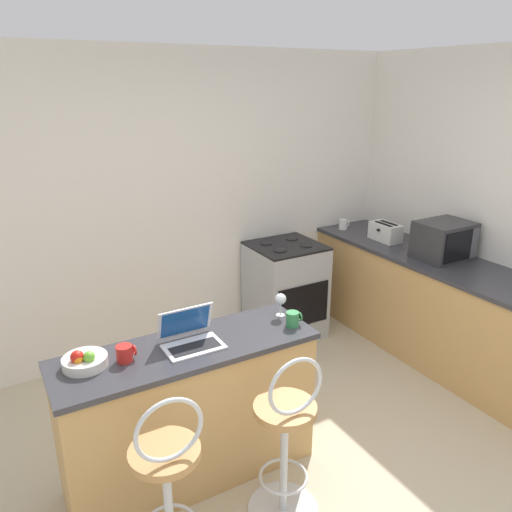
{
  "coord_description": "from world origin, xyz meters",
  "views": [
    {
      "loc": [
        -1.5,
        -1.7,
        2.32
      ],
      "look_at": [
        0.37,
        1.57,
        1.0
      ],
      "focal_mm": 35.0,
      "sensor_mm": 36.0,
      "label": 1
    }
  ],
  "objects_px": {
    "microwave": "(444,240)",
    "stove_range": "(285,290)",
    "mug_green": "(293,319)",
    "mug_red": "(125,353)",
    "bar_stool_far": "(286,441)",
    "laptop": "(190,335)",
    "mug_white": "(343,224)",
    "bar_stool_near": "(168,488)",
    "wine_glass_short": "(281,300)",
    "fruit_bowl": "(84,361)",
    "toaster": "(386,232)"
  },
  "relations": [
    {
      "from": "microwave",
      "to": "stove_range",
      "type": "xyz_separation_m",
      "value": [
        -0.96,
        0.96,
        -0.61
      ]
    },
    {
      "from": "mug_green",
      "to": "mug_red",
      "type": "bearing_deg",
      "value": 174.06
    },
    {
      "from": "bar_stool_far",
      "to": "stove_range",
      "type": "relative_size",
      "value": 1.15
    },
    {
      "from": "laptop",
      "to": "mug_red",
      "type": "relative_size",
      "value": 3.13
    },
    {
      "from": "bar_stool_far",
      "to": "mug_white",
      "type": "xyz_separation_m",
      "value": [
        1.96,
        1.98,
        0.46
      ]
    },
    {
      "from": "bar_stool_near",
      "to": "microwave",
      "type": "xyz_separation_m",
      "value": [
        2.8,
        0.86,
        0.56
      ]
    },
    {
      "from": "laptop",
      "to": "stove_range",
      "type": "xyz_separation_m",
      "value": [
        1.48,
        1.27,
        -0.5
      ]
    },
    {
      "from": "wine_glass_short",
      "to": "fruit_bowl",
      "type": "relative_size",
      "value": 0.65
    },
    {
      "from": "laptop",
      "to": "fruit_bowl",
      "type": "bearing_deg",
      "value": 175.28
    },
    {
      "from": "bar_stool_far",
      "to": "mug_white",
      "type": "bearing_deg",
      "value": 45.17
    },
    {
      "from": "fruit_bowl",
      "to": "stove_range",
      "type": "bearing_deg",
      "value": 30.72
    },
    {
      "from": "wine_glass_short",
      "to": "microwave",
      "type": "bearing_deg",
      "value": 8.06
    },
    {
      "from": "toaster",
      "to": "bar_stool_near",
      "type": "bearing_deg",
      "value": -151.6
    },
    {
      "from": "mug_red",
      "to": "fruit_bowl",
      "type": "bearing_deg",
      "value": 167.23
    },
    {
      "from": "microwave",
      "to": "mug_red",
      "type": "bearing_deg",
      "value": -173.79
    },
    {
      "from": "mug_white",
      "to": "mug_green",
      "type": "height_order",
      "value": "mug_white"
    },
    {
      "from": "laptop",
      "to": "stove_range",
      "type": "bearing_deg",
      "value": 40.64
    },
    {
      "from": "laptop",
      "to": "mug_white",
      "type": "bearing_deg",
      "value": 32.07
    },
    {
      "from": "bar_stool_far",
      "to": "laptop",
      "type": "height_order",
      "value": "laptop"
    },
    {
      "from": "mug_red",
      "to": "mug_white",
      "type": "height_order",
      "value": "mug_white"
    },
    {
      "from": "wine_glass_short",
      "to": "mug_white",
      "type": "xyz_separation_m",
      "value": [
        1.62,
        1.37,
        -0.06
      ]
    },
    {
      "from": "bar_stool_far",
      "to": "mug_white",
      "type": "distance_m",
      "value": 2.82
    },
    {
      "from": "fruit_bowl",
      "to": "mug_white",
      "type": "distance_m",
      "value": 3.16
    },
    {
      "from": "wine_glass_short",
      "to": "mug_white",
      "type": "distance_m",
      "value": 2.12
    },
    {
      "from": "stove_range",
      "to": "wine_glass_short",
      "type": "distance_m",
      "value": 1.58
    },
    {
      "from": "bar_stool_near",
      "to": "toaster",
      "type": "xyz_separation_m",
      "value": [
        2.73,
        1.48,
        0.49
      ]
    },
    {
      "from": "toaster",
      "to": "stove_range",
      "type": "relative_size",
      "value": 0.33
    },
    {
      "from": "bar_stool_far",
      "to": "fruit_bowl",
      "type": "xyz_separation_m",
      "value": [
        -0.88,
        0.6,
        0.44
      ]
    },
    {
      "from": "microwave",
      "to": "mug_green",
      "type": "distance_m",
      "value": 1.85
    },
    {
      "from": "laptop",
      "to": "microwave",
      "type": "bearing_deg",
      "value": 7.19
    },
    {
      "from": "toaster",
      "to": "wine_glass_short",
      "type": "relative_size",
      "value": 1.97
    },
    {
      "from": "fruit_bowl",
      "to": "mug_green",
      "type": "bearing_deg",
      "value": -7.1
    },
    {
      "from": "bar_stool_near",
      "to": "mug_red",
      "type": "bearing_deg",
      "value": 91.22
    },
    {
      "from": "laptop",
      "to": "fruit_bowl",
      "type": "xyz_separation_m",
      "value": [
        -0.58,
        0.05,
        -0.02
      ]
    },
    {
      "from": "mug_green",
      "to": "mug_white",
      "type": "bearing_deg",
      "value": 43.05
    },
    {
      "from": "bar_stool_far",
      "to": "wine_glass_short",
      "type": "height_order",
      "value": "wine_glass_short"
    },
    {
      "from": "mug_red",
      "to": "wine_glass_short",
      "type": "distance_m",
      "value": 1.02
    },
    {
      "from": "toaster",
      "to": "bar_stool_far",
      "type": "bearing_deg",
      "value": -144.41
    },
    {
      "from": "stove_range",
      "to": "mug_green",
      "type": "distance_m",
      "value": 1.69
    },
    {
      "from": "bar_stool_near",
      "to": "mug_red",
      "type": "distance_m",
      "value": 0.72
    },
    {
      "from": "mug_white",
      "to": "wine_glass_short",
      "type": "bearing_deg",
      "value": -139.88
    },
    {
      "from": "bar_stool_near",
      "to": "mug_green",
      "type": "xyz_separation_m",
      "value": [
        1.0,
        0.45,
        0.45
      ]
    },
    {
      "from": "bar_stool_near",
      "to": "wine_glass_short",
      "type": "relative_size",
      "value": 6.83
    },
    {
      "from": "bar_stool_far",
      "to": "mug_red",
      "type": "relative_size",
      "value": 9.88
    },
    {
      "from": "bar_stool_far",
      "to": "mug_white",
      "type": "relative_size",
      "value": 10.13
    },
    {
      "from": "bar_stool_near",
      "to": "mug_green",
      "type": "relative_size",
      "value": 10.64
    },
    {
      "from": "microwave",
      "to": "mug_white",
      "type": "bearing_deg",
      "value": 98.49
    },
    {
      "from": "toaster",
      "to": "mug_white",
      "type": "relative_size",
      "value": 2.93
    },
    {
      "from": "mug_green",
      "to": "toaster",
      "type": "bearing_deg",
      "value": 30.64
    },
    {
      "from": "bar_stool_far",
      "to": "toaster",
      "type": "relative_size",
      "value": 3.46
    }
  ]
}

